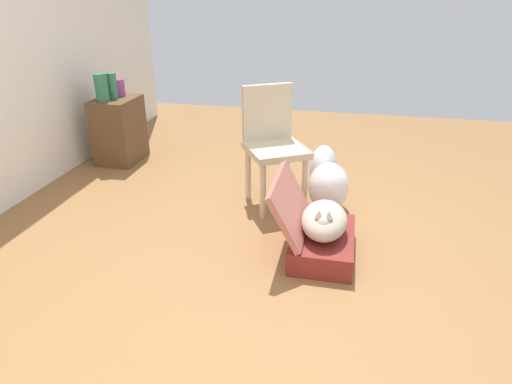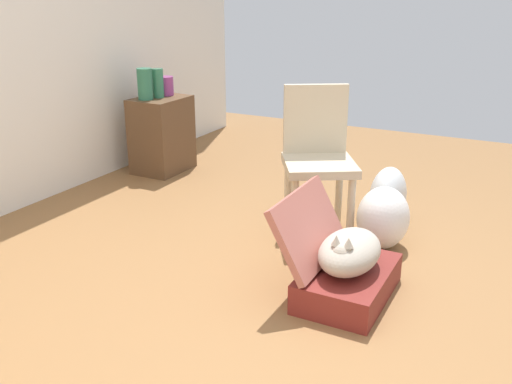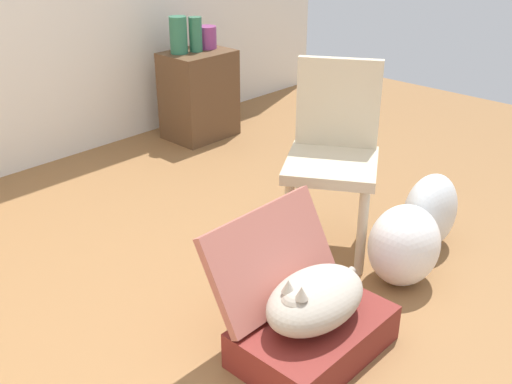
{
  "view_description": "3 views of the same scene",
  "coord_description": "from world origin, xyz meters",
  "px_view_note": "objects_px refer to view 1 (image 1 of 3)",
  "views": [
    {
      "loc": [
        -2.1,
        -0.28,
        1.54
      ],
      "look_at": [
        0.52,
        0.29,
        0.28
      ],
      "focal_mm": 30.81,
      "sensor_mm": 36.0,
      "label": 1
    },
    {
      "loc": [
        -2.1,
        -0.94,
        1.44
      ],
      "look_at": [
        0.57,
        0.46,
        0.36
      ],
      "focal_mm": 39.96,
      "sensor_mm": 36.0,
      "label": 2
    },
    {
      "loc": [
        -1.14,
        -1.26,
        1.54
      ],
      "look_at": [
        0.57,
        0.35,
        0.4
      ],
      "focal_mm": 42.33,
      "sensor_mm": 36.0,
      "label": 3
    }
  ],
  "objects_px": {
    "suitcase_base": "(322,243)",
    "plastic_bag_white": "(328,187)",
    "side_table": "(119,130)",
    "vase_tall": "(102,87)",
    "cat": "(324,220)",
    "plastic_bag_clear": "(323,168)",
    "chair": "(273,142)",
    "vase_short": "(117,87)",
    "vase_round": "(112,86)"
  },
  "relations": [
    {
      "from": "plastic_bag_clear",
      "to": "vase_tall",
      "type": "relative_size",
      "value": 1.57
    },
    {
      "from": "suitcase_base",
      "to": "vase_tall",
      "type": "xyz_separation_m",
      "value": [
        1.15,
        2.09,
        0.65
      ]
    },
    {
      "from": "side_table",
      "to": "chair",
      "type": "bearing_deg",
      "value": -110.15
    },
    {
      "from": "suitcase_base",
      "to": "plastic_bag_clear",
      "type": "relative_size",
      "value": 1.54
    },
    {
      "from": "cat",
      "to": "plastic_bag_clear",
      "type": "bearing_deg",
      "value": 4.59
    },
    {
      "from": "suitcase_base",
      "to": "cat",
      "type": "height_order",
      "value": "cat"
    },
    {
      "from": "vase_tall",
      "to": "vase_short",
      "type": "bearing_deg",
      "value": -5.4
    },
    {
      "from": "suitcase_base",
      "to": "vase_short",
      "type": "bearing_deg",
      "value": 56.17
    },
    {
      "from": "cat",
      "to": "plastic_bag_clear",
      "type": "relative_size",
      "value": 1.36
    },
    {
      "from": "plastic_bag_white",
      "to": "cat",
      "type": "bearing_deg",
      "value": -178.87
    },
    {
      "from": "plastic_bag_white",
      "to": "side_table",
      "type": "height_order",
      "value": "side_table"
    },
    {
      "from": "plastic_bag_white",
      "to": "chair",
      "type": "height_order",
      "value": "chair"
    },
    {
      "from": "chair",
      "to": "vase_short",
      "type": "bearing_deg",
      "value": 125.41
    },
    {
      "from": "plastic_bag_clear",
      "to": "vase_round",
      "type": "relative_size",
      "value": 1.66
    },
    {
      "from": "vase_round",
      "to": "vase_short",
      "type": "bearing_deg",
      "value": 8.46
    },
    {
      "from": "cat",
      "to": "plastic_bag_white",
      "type": "relative_size",
      "value": 1.41
    },
    {
      "from": "suitcase_base",
      "to": "vase_short",
      "type": "height_order",
      "value": "vase_short"
    },
    {
      "from": "vase_tall",
      "to": "vase_short",
      "type": "height_order",
      "value": "vase_tall"
    },
    {
      "from": "suitcase_base",
      "to": "plastic_bag_white",
      "type": "bearing_deg",
      "value": 1.17
    },
    {
      "from": "plastic_bag_white",
      "to": "vase_short",
      "type": "xyz_separation_m",
      "value": [
        0.74,
        2.06,
        0.5
      ]
    },
    {
      "from": "vase_tall",
      "to": "chair",
      "type": "xyz_separation_m",
      "value": [
        -0.47,
        -1.64,
        -0.24
      ]
    },
    {
      "from": "suitcase_base",
      "to": "side_table",
      "type": "xyz_separation_m",
      "value": [
        1.27,
        2.04,
        0.23
      ]
    },
    {
      "from": "plastic_bag_white",
      "to": "side_table",
      "type": "xyz_separation_m",
      "value": [
        0.63,
        2.03,
        0.12
      ]
    },
    {
      "from": "plastic_bag_white",
      "to": "vase_round",
      "type": "relative_size",
      "value": 1.6
    },
    {
      "from": "suitcase_base",
      "to": "plastic_bag_white",
      "type": "height_order",
      "value": "plastic_bag_white"
    },
    {
      "from": "plastic_bag_clear",
      "to": "vase_round",
      "type": "height_order",
      "value": "vase_round"
    },
    {
      "from": "chair",
      "to": "side_table",
      "type": "bearing_deg",
      "value": 128.65
    },
    {
      "from": "vase_tall",
      "to": "cat",
      "type": "bearing_deg",
      "value": -119.02
    },
    {
      "from": "side_table",
      "to": "vase_short",
      "type": "height_order",
      "value": "vase_short"
    },
    {
      "from": "suitcase_base",
      "to": "plastic_bag_clear",
      "type": "bearing_deg",
      "value": 4.64
    },
    {
      "from": "cat",
      "to": "plastic_bag_clear",
      "type": "distance_m",
      "value": 1.0
    },
    {
      "from": "side_table",
      "to": "chair",
      "type": "xyz_separation_m",
      "value": [
        -0.58,
        -1.59,
        0.19
      ]
    },
    {
      "from": "suitcase_base",
      "to": "cat",
      "type": "bearing_deg",
      "value": 176.25
    },
    {
      "from": "plastic_bag_clear",
      "to": "vase_round",
      "type": "distance_m",
      "value": 2.06
    },
    {
      "from": "plastic_bag_white",
      "to": "chair",
      "type": "bearing_deg",
      "value": 84.2
    },
    {
      "from": "plastic_bag_clear",
      "to": "vase_short",
      "type": "bearing_deg",
      "value": 78.75
    },
    {
      "from": "suitcase_base",
      "to": "chair",
      "type": "distance_m",
      "value": 0.92
    },
    {
      "from": "side_table",
      "to": "vase_round",
      "type": "xyz_separation_m",
      "value": [
        0.0,
        0.01,
        0.42
      ]
    },
    {
      "from": "chair",
      "to": "suitcase_base",
      "type": "bearing_deg",
      "value": -88.01
    },
    {
      "from": "vase_short",
      "to": "cat",
      "type": "bearing_deg",
      "value": -123.94
    },
    {
      "from": "side_table",
      "to": "vase_tall",
      "type": "xyz_separation_m",
      "value": [
        -0.12,
        0.05,
        0.43
      ]
    },
    {
      "from": "plastic_bag_white",
      "to": "suitcase_base",
      "type": "bearing_deg",
      "value": -178.83
    },
    {
      "from": "cat",
      "to": "plastic_bag_white",
      "type": "distance_m",
      "value": 0.65
    },
    {
      "from": "cat",
      "to": "plastic_bag_white",
      "type": "bearing_deg",
      "value": 1.13
    },
    {
      "from": "suitcase_base",
      "to": "cat",
      "type": "relative_size",
      "value": 1.13
    },
    {
      "from": "vase_short",
      "to": "vase_round",
      "type": "relative_size",
      "value": 0.66
    },
    {
      "from": "suitcase_base",
      "to": "chair",
      "type": "height_order",
      "value": "chair"
    },
    {
      "from": "plastic_bag_white",
      "to": "vase_round",
      "type": "distance_m",
      "value": 2.2
    },
    {
      "from": "vase_tall",
      "to": "chair",
      "type": "distance_m",
      "value": 1.72
    },
    {
      "from": "vase_short",
      "to": "suitcase_base",
      "type": "bearing_deg",
      "value": -123.83
    }
  ]
}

